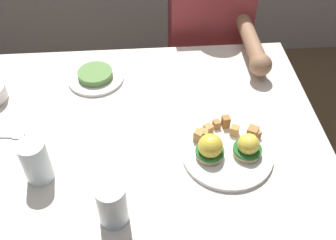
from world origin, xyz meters
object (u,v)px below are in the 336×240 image
at_px(dining_table, 135,153).
at_px(side_plate, 96,76).
at_px(water_glass_near, 36,163).
at_px(water_glass_far, 112,206).
at_px(diner_person, 209,43).
at_px(fork, 3,136).
at_px(eggs_benedict_plate, 227,149).

distance_m(dining_table, side_plate, 0.32).
height_order(water_glass_near, water_glass_far, water_glass_near).
distance_m(water_glass_near, side_plate, 0.45).
bearing_deg(side_plate, diner_person, 35.36).
relative_size(fork, water_glass_near, 1.15).
distance_m(fork, water_glass_near, 0.22).
height_order(fork, diner_person, diner_person).
distance_m(water_glass_far, diner_person, 1.00).
distance_m(fork, water_glass_far, 0.47).
bearing_deg(fork, dining_table, -0.49).
distance_m(eggs_benedict_plate, water_glass_near, 0.54).
height_order(water_glass_far, side_plate, water_glass_far).
relative_size(fork, diner_person, 0.14).
bearing_deg(diner_person, eggs_benedict_plate, -95.10).
relative_size(dining_table, eggs_benedict_plate, 4.44).
bearing_deg(side_plate, water_glass_far, -82.14).
height_order(water_glass_near, diner_person, diner_person).
xyz_separation_m(eggs_benedict_plate, fork, (-0.68, 0.12, -0.02)).
distance_m(water_glass_near, diner_person, 0.98).
xyz_separation_m(eggs_benedict_plate, water_glass_far, (-0.33, -0.19, 0.03)).
bearing_deg(eggs_benedict_plate, diner_person, 84.90).
distance_m(fork, side_plate, 0.38).
relative_size(water_glass_far, side_plate, 0.64).
relative_size(eggs_benedict_plate, diner_person, 0.24).
xyz_separation_m(dining_table, side_plate, (-0.13, 0.27, 0.12)).
relative_size(side_plate, diner_person, 0.18).
relative_size(water_glass_near, side_plate, 0.68).
relative_size(dining_table, fork, 7.69).
bearing_deg(water_glass_far, dining_table, 80.65).
xyz_separation_m(dining_table, diner_person, (0.34, 0.60, 0.02)).
relative_size(eggs_benedict_plate, side_plate, 1.35).
distance_m(fork, diner_person, 0.96).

